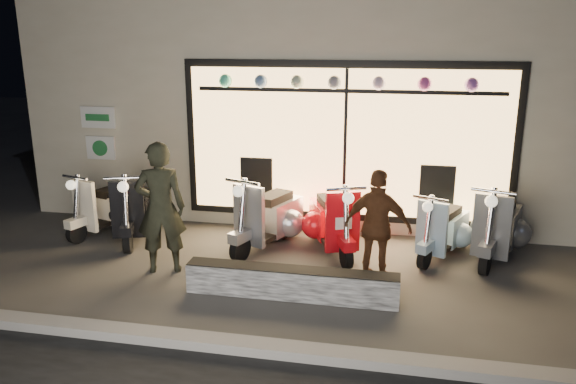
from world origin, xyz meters
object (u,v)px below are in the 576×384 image
scooter_silver (272,216)px  scooter_red (332,220)px  graffiti_barrier (291,283)px  man (161,208)px  woman (378,227)px

scooter_silver → scooter_red: size_ratio=1.03×
scooter_silver → graffiti_barrier: bearing=-48.9°
scooter_silver → man: bearing=-112.4°
graffiti_barrier → man: size_ratio=1.45×
scooter_red → scooter_silver: bearing=159.0°
scooter_red → woman: 1.38m
scooter_silver → woman: (1.71, -1.09, 0.31)m
graffiti_barrier → man: bearing=166.0°
scooter_red → man: bearing=-170.7°
scooter_silver → man: size_ratio=0.86×
scooter_silver → scooter_red: (0.96, 0.02, -0.01)m
scooter_silver → scooter_red: bearing=22.2°
scooter_silver → scooter_red: 0.96m
graffiti_barrier → scooter_red: 1.89m
scooter_silver → woman: 2.05m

